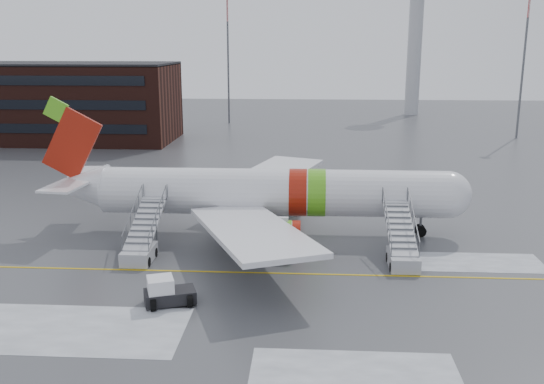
# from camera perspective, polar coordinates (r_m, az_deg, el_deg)

# --- Properties ---
(ground) EXTENTS (260.00, 260.00, 0.00)m
(ground) POSITION_cam_1_polar(r_m,az_deg,el_deg) (43.36, -6.95, -6.96)
(ground) COLOR #494C4F
(ground) RESTS_ON ground
(airliner) EXTENTS (35.03, 32.97, 11.18)m
(airliner) POSITION_cam_1_polar(r_m,az_deg,el_deg) (49.44, -0.96, -0.08)
(airliner) COLOR white
(airliner) RESTS_ON ground
(airstair_fwd) EXTENTS (2.05, 7.70, 3.48)m
(airstair_fwd) POSITION_cam_1_polar(r_m,az_deg,el_deg) (44.21, 12.12, -5.29)
(airstair_fwd) COLOR #AAACB1
(airstair_fwd) RESTS_ON ground
(airstair_aft) EXTENTS (2.05, 7.70, 3.48)m
(airstair_aft) POSITION_cam_1_polar(r_m,az_deg,el_deg) (45.33, -12.18, -4.81)
(airstair_aft) COLOR #ABADB2
(airstair_aft) RESTS_ON ground
(pushback_tug) EXTENTS (3.39, 2.97, 1.73)m
(pushback_tug) POSITION_cam_1_polar(r_m,az_deg,el_deg) (37.43, -9.90, -9.28)
(pushback_tug) COLOR black
(pushback_tug) RESTS_ON ground
(control_tower) EXTENTS (6.40, 6.40, 30.00)m
(control_tower) POSITION_cam_1_polar(r_m,az_deg,el_deg) (136.70, 13.38, 14.96)
(control_tower) COLOR #B2B5BA
(control_tower) RESTS_ON ground
(light_mast_far_ne) EXTENTS (1.20, 1.20, 24.25)m
(light_mast_far_ne) POSITION_cam_1_polar(r_m,az_deg,el_deg) (107.46, 22.67, 12.04)
(light_mast_far_ne) COLOR #595B60
(light_mast_far_ne) RESTS_ON ground
(light_mast_far_n) EXTENTS (1.20, 1.20, 24.25)m
(light_mast_far_n) POSITION_cam_1_polar(r_m,az_deg,el_deg) (118.86, -4.17, 13.13)
(light_mast_far_n) COLOR #595B60
(light_mast_far_n) RESTS_ON ground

